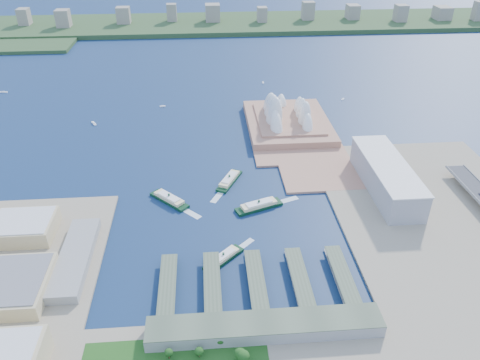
{
  "coord_description": "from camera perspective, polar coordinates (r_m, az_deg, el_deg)",
  "views": [
    {
      "loc": [
        -28.06,
        -405.16,
        320.84
      ],
      "look_at": [
        12.0,
        90.75,
        18.0
      ],
      "focal_mm": 35.0,
      "sensor_mm": 36.0,
      "label": 1
    }
  ],
  "objects": [
    {
      "name": "terminal_building",
      "position": [
        414.83,
        3.07,
        -17.47
      ],
      "size": [
        200.0,
        28.0,
        12.0
      ],
      "primitive_type": "cube",
      "color": "gray",
      "rests_on": "south_land"
    },
    {
      "name": "ferry_wharves",
      "position": [
        459.07,
        1.96,
        -12.23
      ],
      "size": [
        184.0,
        90.0,
        9.3
      ],
      "primitive_type": null,
      "color": "#485540",
      "rests_on": "ground"
    },
    {
      "name": "ferry_c",
      "position": [
        485.71,
        -2.03,
        -9.3
      ],
      "size": [
        44.62,
        43.6,
        9.4
      ],
      "primitive_type": null,
      "rotation": [
        0.0,
        0.0,
        2.34
      ],
      "color": "black",
      "rests_on": "ground"
    },
    {
      "name": "ground",
      "position": [
        517.57,
        -0.52,
        -6.98
      ],
      "size": [
        3000.0,
        3000.0,
        0.0
      ],
      "primitive_type": "plane",
      "color": "#0E2444",
      "rests_on": "ground"
    },
    {
      "name": "ferry_d",
      "position": [
        560.08,
        2.32,
        -2.96
      ],
      "size": [
        59.91,
        34.64,
        11.05
      ],
      "primitive_type": null,
      "rotation": [
        0.0,
        0.0,
        1.93
      ],
      "color": "black",
      "rests_on": "ground"
    },
    {
      "name": "peninsula",
      "position": [
        750.19,
        6.28,
        5.94
      ],
      "size": [
        135.0,
        220.0,
        3.0
      ],
      "primitive_type": "cube",
      "color": "#A7745B",
      "rests_on": "ground"
    },
    {
      "name": "car_c",
      "position": [
        628.85,
        27.19,
        -1.56
      ],
      "size": [
        1.85,
        4.55,
        1.32
      ],
      "primitive_type": "imported",
      "color": "slate",
      "rests_on": "expressway"
    },
    {
      "name": "toaster_building",
      "position": [
        612.65,
        17.41,
        0.4
      ],
      "size": [
        45.0,
        155.0,
        35.0
      ],
      "primitive_type": "cube",
      "color": "gray",
      "rests_on": "east_land"
    },
    {
      "name": "boat_a",
      "position": [
        809.85,
        -17.38,
        6.63
      ],
      "size": [
        10.92,
        15.48,
        3.0
      ],
      "primitive_type": null,
      "rotation": [
        0.0,
        0.0,
        0.51
      ],
      "color": "white",
      "rests_on": "ground"
    },
    {
      "name": "boat_b",
      "position": [
        851.9,
        -9.42,
        8.87
      ],
      "size": [
        10.22,
        4.54,
        2.67
      ],
      "primitive_type": null,
      "rotation": [
        0.0,
        0.0,
        1.68
      ],
      "color": "white",
      "rests_on": "ground"
    },
    {
      "name": "ferry_a",
      "position": [
        578.09,
        -8.64,
        -2.14
      ],
      "size": [
        50.42,
        51.25,
        10.84
      ],
      "primitive_type": null,
      "rotation": [
        0.0,
        0.0,
        0.77
      ],
      "color": "black",
      "rests_on": "ground"
    },
    {
      "name": "boat_d",
      "position": [
        1012.81,
        -26.89,
        9.56
      ],
      "size": [
        15.74,
        5.38,
        2.6
      ],
      "primitive_type": null,
      "rotation": [
        0.0,
        0.0,
        1.44
      ],
      "color": "white",
      "rests_on": "ground"
    },
    {
      "name": "boat_e",
      "position": [
        956.96,
        2.82,
        11.78
      ],
      "size": [
        4.74,
        10.49,
        2.48
      ],
      "primitive_type": null,
      "rotation": [
        0.0,
        0.0,
        -0.15
      ],
      "color": "white",
      "rests_on": "ground"
    },
    {
      "name": "east_land",
      "position": [
        547.7,
        26.11,
        -8.13
      ],
      "size": [
        240.0,
        500.0,
        3.0
      ],
      "primitive_type": "cube",
      "color": "gray",
      "rests_on": "ground"
    },
    {
      "name": "boat_c",
      "position": [
        892.52,
        12.42,
        9.6
      ],
      "size": [
        8.45,
        10.26,
        2.34
      ],
      "primitive_type": null,
      "rotation": [
        0.0,
        0.0,
        2.53
      ],
      "color": "white",
      "rests_on": "ground"
    },
    {
      "name": "ferry_b",
      "position": [
        610.01,
        -1.3,
        0.17
      ],
      "size": [
        38.07,
        56.63,
        10.63
      ],
      "primitive_type": null,
      "rotation": [
        0.0,
        0.0,
        -0.47
      ],
      "color": "black",
      "rests_on": "ground"
    },
    {
      "name": "far_shore",
      "position": [
        1420.76,
        -3.56,
        18.47
      ],
      "size": [
        2200.0,
        260.0,
        12.0
      ],
      "primitive_type": "cube",
      "color": "#2D4926",
      "rests_on": "ground"
    },
    {
      "name": "far_skyline",
      "position": [
        1394.13,
        -3.58,
        19.63
      ],
      "size": [
        1900.0,
        140.0,
        55.0
      ],
      "primitive_type": null,
      "color": "gray",
      "rests_on": "far_shore"
    },
    {
      "name": "opera_house",
      "position": [
        755.36,
        5.95,
        8.68
      ],
      "size": [
        134.0,
        180.0,
        58.0
      ],
      "primitive_type": null,
      "color": "white",
      "rests_on": "peninsula"
    }
  ]
}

